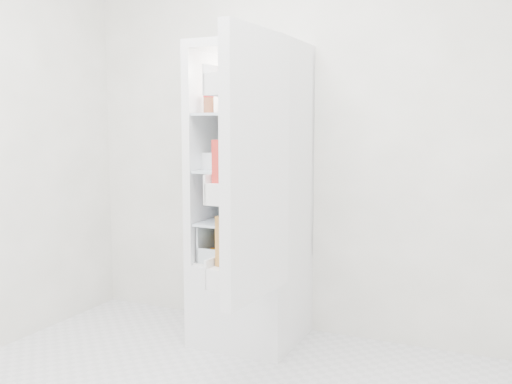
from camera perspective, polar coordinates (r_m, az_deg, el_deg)
The scene contains 21 objects.
room_walls at distance 2.28m, azimuth -9.00°, elevation 13.55°, with size 3.02×3.02×2.61m.
refrigerator at distance 3.52m, azimuth -0.21°, elevation -4.01°, with size 0.60×0.60×1.80m.
shelf_low at distance 3.45m, azimuth -0.65°, elevation -2.96°, with size 0.49×0.53×0.01m, color silver.
shelf_mid at distance 3.41m, azimuth -0.66°, elevation 2.18°, with size 0.49×0.53×0.01m, color silver.
shelf_top at distance 3.40m, azimuth -0.66°, elevation 7.73°, with size 0.49×0.53×0.01m, color silver.
crisper_left at distance 3.53m, azimuth -2.46°, elevation -4.91°, with size 0.23×0.46×0.22m, color silver, non-canonical shape.
crisper_right at distance 3.42m, azimuth 1.22°, elevation -5.25°, with size 0.23×0.46×0.22m, color silver, non-canonical shape.
condiment_jars at distance 3.34m, azimuth -1.63°, elevation 8.61°, with size 0.46×0.32×0.08m.
squeeze_bottle at distance 3.39m, azimuth 2.02°, elevation 9.22°, with size 0.05×0.05×0.16m, color white.
tub_white at distance 3.42m, azimuth -3.72°, elevation 3.13°, with size 0.15×0.15×0.10m, color white.
tub_cream at distance 3.41m, azimuth 0.48°, elevation 2.89°, with size 0.12×0.12×0.07m, color silver.
tin_red at distance 3.28m, azimuth 1.63°, elevation 2.71°, with size 0.10×0.10×0.07m, color #B41E1B.
foil_tray at distance 3.58m, azimuth 0.49°, elevation 2.85°, with size 0.17×0.13×0.04m, color #BBBBBF.
tub_green at distance 3.45m, azimuth 1.54°, elevation 3.00°, with size 0.10×0.14×0.08m, color #3F8B4D.
red_cabbage at distance 3.36m, azimuth -0.60°, elevation -1.48°, with size 0.19×0.19×0.19m, color #56205D.
bell_pepper at distance 3.33m, azimuth -2.10°, elevation -2.36°, with size 0.09×0.09×0.09m, color red.
mushroom_bowl at distance 3.54m, azimuth -1.88°, elevation -1.96°, with size 0.17×0.17×0.08m, color #7FB2BE.
salad_bag at distance 3.21m, azimuth -0.32°, elevation -2.43°, with size 0.12×0.12×0.12m, color #B3CD99.
citrus_pile at distance 3.51m, azimuth -2.59°, elevation -5.38°, with size 0.20×0.31×0.16m.
veg_pile at distance 3.43m, azimuth 1.28°, elevation -6.03°, with size 0.16×0.30×0.10m.
fridge_door at distance 2.77m, azimuth -0.45°, elevation 2.04°, with size 0.21×0.60×1.30m.
Camera 1 is at (1.24, -1.90, 1.31)m, focal length 40.00 mm.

